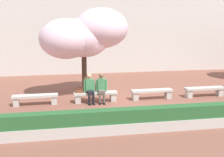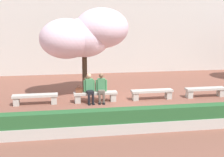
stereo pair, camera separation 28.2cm
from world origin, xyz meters
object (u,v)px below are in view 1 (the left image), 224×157
object	(u,v)px
person_seated_right	(102,87)
stone_bench_near_east	(152,93)
stone_bench_center	(96,95)
handbag	(79,90)
cherry_tree_main	(85,34)
stone_bench_east_end	(204,90)
stone_bench_near_west	(35,98)
person_seated_left	(90,87)

from	to	relation	value
person_seated_right	stone_bench_near_east	bearing A→B (deg)	1.30
stone_bench_center	handbag	world-z (taller)	handbag
stone_bench_center	person_seated_right	world-z (taller)	person_seated_right
handbag	cherry_tree_main	bearing A→B (deg)	70.45
stone_bench_east_end	cherry_tree_main	bearing A→B (deg)	167.78
stone_bench_near_west	person_seated_right	distance (m)	2.90
stone_bench_near_east	stone_bench_east_end	xyz separation A→B (m)	(2.61, 0.00, 0.00)
handbag	person_seated_left	bearing A→B (deg)	-8.39
stone_bench_near_east	person_seated_right	bearing A→B (deg)	-178.70
stone_bench_near_west	handbag	size ratio (longest dim) A/B	5.70
stone_bench_near_west	person_seated_left	distance (m)	2.38
stone_bench_near_east	person_seated_left	distance (m)	2.90
stone_bench_near_west	stone_bench_east_end	size ratio (longest dim) A/B	1.00
stone_bench_center	cherry_tree_main	size ratio (longest dim) A/B	0.46
person_seated_left	handbag	size ratio (longest dim) A/B	3.81
stone_bench_center	person_seated_right	size ratio (longest dim) A/B	1.50
cherry_tree_main	stone_bench_east_end	bearing A→B (deg)	-12.22
stone_bench_east_end	stone_bench_near_west	bearing A→B (deg)	180.00
stone_bench_east_end	handbag	size ratio (longest dim) A/B	5.70
stone_bench_east_end	person_seated_left	distance (m)	5.50
stone_bench_east_end	person_seated_right	xyz separation A→B (m)	(-4.96, -0.05, 0.39)
person_seated_right	stone_bench_center	bearing A→B (deg)	168.59
stone_bench_center	stone_bench_near_east	distance (m)	2.61
person_seated_left	cherry_tree_main	size ratio (longest dim) A/B	0.31
person_seated_left	person_seated_right	world-z (taller)	same
stone_bench_near_west	stone_bench_center	bearing A→B (deg)	0.00
stone_bench_near_east	person_seated_left	size ratio (longest dim) A/B	1.50
stone_bench_center	person_seated_right	distance (m)	0.47
stone_bench_near_east	handbag	size ratio (longest dim) A/B	5.70
stone_bench_center	person_seated_left	distance (m)	0.48
stone_bench_near_west	stone_bench_center	xyz separation A→B (m)	(2.61, 0.00, 0.00)
stone_bench_center	person_seated_left	world-z (taller)	person_seated_left
stone_bench_near_east	person_seated_right	distance (m)	2.38
handbag	stone_bench_near_east	bearing A→B (deg)	-0.24
stone_bench_near_west	stone_bench_center	distance (m)	2.61
stone_bench_center	stone_bench_east_end	xyz separation A→B (m)	(5.22, 0.00, 0.00)
person_seated_right	cherry_tree_main	xyz separation A→B (m)	(-0.56, 1.25, 2.23)
person_seated_right	person_seated_left	bearing A→B (deg)	-179.99
stone_bench_center	stone_bench_east_end	distance (m)	5.22
stone_bench_near_west	person_seated_right	size ratio (longest dim) A/B	1.50
stone_bench_near_east	cherry_tree_main	distance (m)	4.10
stone_bench_near_west	stone_bench_near_east	bearing A→B (deg)	0.00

